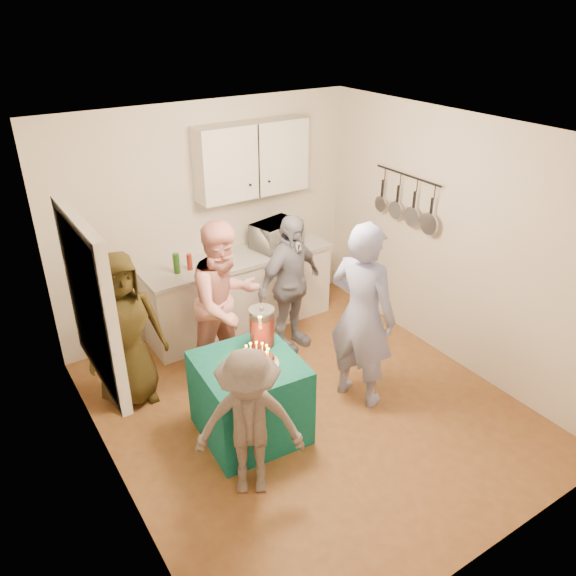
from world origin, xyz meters
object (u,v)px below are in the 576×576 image
party_table (250,398)px  counter (240,294)px  child_near_left (249,425)px  woman_back_center (226,303)px  man_birthday (362,315)px  microwave (276,235)px  punch_jar (262,328)px  woman_back_right (290,284)px  woman_back_left (123,331)px

party_table → counter: bearing=64.0°
child_near_left → woman_back_center: bearing=99.6°
counter → party_table: counter is taller
man_birthday → child_near_left: size_ratio=1.42×
microwave → punch_jar: bearing=-139.5°
party_table → punch_jar: (0.24, 0.18, 0.55)m
punch_jar → child_near_left: (-0.57, -0.76, -0.28)m
microwave → woman_back_right: woman_back_right is taller
party_table → woman_back_left: size_ratio=0.54×
party_table → man_birthday: 1.27m
counter → woman_back_right: 0.81m
counter → woman_back_left: bearing=-157.6°
microwave → party_table: microwave is taller
counter → microwave: bearing=0.0°
woman_back_left → microwave: bearing=16.1°
woman_back_left → woman_back_center: woman_back_center is taller
man_birthday → microwave: bearing=-25.9°
microwave → child_near_left: 2.84m
counter → microwave: 0.81m
counter → woman_back_left: (-1.56, -0.64, 0.35)m
party_table → woman_back_center: (0.25, 0.90, 0.47)m
man_birthday → woman_back_left: (-1.88, 1.17, -0.14)m
punch_jar → man_birthday: (0.90, -0.30, -0.01)m
counter → party_table: size_ratio=2.59×
punch_jar → child_near_left: 0.99m
punch_jar → woman_back_right: 1.18m
party_table → child_near_left: child_near_left is taller
counter → woman_back_center: size_ratio=1.30×
punch_jar → counter: bearing=69.0°
woman_back_center → microwave: bearing=25.8°
woman_back_center → child_near_left: size_ratio=1.31×
party_table → punch_jar: size_ratio=2.50×
counter → woman_back_right: bearing=-69.7°
party_table → woman_back_right: bearing=43.0°
counter → woman_back_left: 1.73m
woman_back_left → woman_back_center: 1.00m
woman_back_right → woman_back_center: bearing=172.8°
woman_back_right → party_table: bearing=-151.5°
counter → child_near_left: 2.55m
party_table → woman_back_left: bearing=125.2°
woman_back_center → punch_jar: bearing=-100.8°
microwave → child_near_left: (-1.66, -2.27, -0.41)m
microwave → party_table: bearing=-142.0°
woman_back_center → child_near_left: bearing=-121.5°
man_birthday → party_table: bearing=64.4°
woman_back_center → woman_back_left: bearing=161.0°
counter → microwave: size_ratio=3.99×
party_table → child_near_left: size_ratio=0.65×
woman_back_right → man_birthday: bearing=-101.4°
microwave → counter: bearing=166.3°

